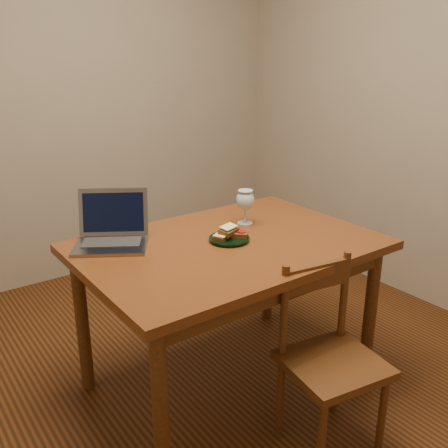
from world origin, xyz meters
TOP-DOWN VIEW (x-y plane):
  - floor at (0.00, 0.00)m, footprint 3.20×3.20m
  - back_wall at (0.00, 1.61)m, footprint 3.20×0.02m
  - right_wall at (1.61, 0.00)m, footprint 0.02×3.20m
  - table at (0.06, -0.08)m, footprint 1.30×0.90m
  - chair at (0.16, -0.62)m, footprint 0.42×0.40m
  - plate at (0.07, -0.07)m, footprint 0.18×0.18m
  - sandwich_cheese at (0.04, -0.06)m, footprint 0.10×0.08m
  - sandwich_tomato at (0.11, -0.08)m, footprint 0.11×0.11m
  - sandwich_top at (0.07, -0.06)m, footprint 0.11×0.09m
  - milk_glass at (0.27, 0.07)m, footprint 0.09×0.09m
  - laptop at (-0.36, 0.23)m, footprint 0.41×0.40m

SIDE VIEW (x-z plane):
  - floor at x=0.00m, z-range -0.02..0.00m
  - chair at x=0.16m, z-range 0.23..0.62m
  - table at x=0.06m, z-range 0.28..1.02m
  - plate at x=0.07m, z-range 0.74..0.76m
  - sandwich_cheese at x=0.04m, z-range 0.76..0.78m
  - sandwich_tomato at x=0.11m, z-range 0.76..0.79m
  - sandwich_top at x=0.07m, z-range 0.78..0.81m
  - laptop at x=-0.36m, z-range 0.69..0.91m
  - milk_glass at x=0.27m, z-range 0.74..0.91m
  - back_wall at x=0.00m, z-range 0.00..2.60m
  - right_wall at x=1.61m, z-range 0.00..2.60m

